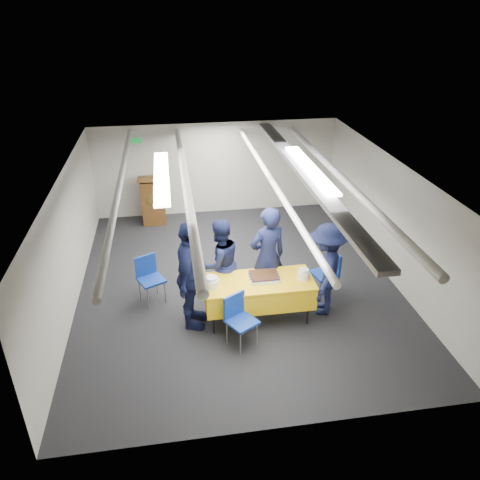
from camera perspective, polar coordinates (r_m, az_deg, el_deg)
name	(u,v)px	position (r m, az deg, el deg)	size (l,w,h in m)	color
ground	(238,283)	(9.16, -0.28, -5.26)	(7.00, 7.00, 0.00)	black
room_shell	(239,188)	(8.71, -0.11, 6.32)	(6.00, 7.00, 2.30)	beige
serving_table	(259,291)	(7.92, 2.27, -6.28)	(1.83, 0.80, 0.77)	black
sheet_cake	(264,277)	(7.84, 2.94, -4.47)	(0.50, 0.39, 0.09)	white
plate_stack_left	(212,282)	(7.62, -3.49, -5.15)	(0.24, 0.24, 0.18)	white
plate_stack_right	(304,274)	(7.88, 7.78, -4.16)	(0.20, 0.20, 0.18)	white
podium	(153,199)	(11.52, -10.54, 4.90)	(0.62, 0.53, 1.25)	brown
chair_near	(238,315)	(7.42, -0.19, -9.14)	(0.58, 0.58, 0.87)	gray
chair_right	(328,269)	(8.73, 10.74, -3.51)	(0.51, 0.51, 0.87)	gray
chair_left	(149,274)	(8.59, -11.06, -4.10)	(0.56, 0.56, 0.87)	gray
sailor_a	(268,257)	(8.15, 3.38, -2.09)	(0.69, 0.45, 1.89)	black
sailor_b	(220,263)	(8.18, -2.49, -2.85)	(0.81, 0.63, 1.66)	black
sailor_c	(190,276)	(7.61, -6.08, -4.39)	(1.12, 0.47, 1.92)	black
sailor_d	(326,270)	(8.10, 10.43, -3.58)	(1.08, 0.62, 1.68)	black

